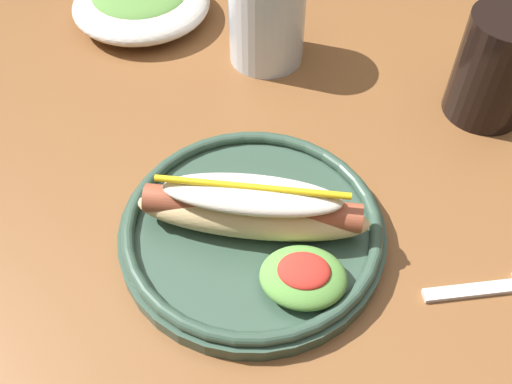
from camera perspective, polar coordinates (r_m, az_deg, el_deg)
The scene contains 6 objects.
dining_table at distance 0.65m, azimuth 4.69°, elevation -4.86°, with size 1.40×0.89×0.74m.
hot_dog_plate at distance 0.52m, azimuth -0.13°, elevation -3.37°, with size 0.24×0.24×0.08m.
fork at distance 0.55m, azimuth 23.28°, elevation -8.66°, with size 0.12×0.05×0.00m.
soda_cup at distance 0.67m, azimuth 22.81°, elevation 11.33°, with size 0.09×0.09×0.12m, color black.
water_cup at distance 0.70m, azimuth 1.08°, elevation 16.99°, with size 0.09×0.09×0.11m, color silver.
side_bowl at distance 0.80m, azimuth -11.31°, elevation 17.99°, with size 0.18×0.18×0.05m.
Camera 1 is at (-0.01, -0.38, 1.18)m, focal length 40.33 mm.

